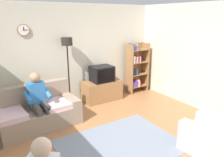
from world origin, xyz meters
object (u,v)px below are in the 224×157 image
object	(u,v)px
tv	(102,74)
tv_stand	(102,90)
couch	(33,114)
bookshelf	(136,67)
floor_lamp	(67,53)
person_on_couch	(38,98)
armchair_near_bookshelf	(213,137)

from	to	relation	value
tv	tv_stand	bearing A→B (deg)	90.00
couch	tv_stand	world-z (taller)	couch
tv	bookshelf	world-z (taller)	bookshelf
tv_stand	bookshelf	xyz separation A→B (m)	(1.29, 0.07, 0.51)
couch	floor_lamp	world-z (taller)	floor_lamp
person_on_couch	floor_lamp	bearing A→B (deg)	38.67
couch	tv_stand	distance (m)	2.15
couch	person_on_couch	size ratio (longest dim) A/B	1.58
couch	tv_stand	bearing A→B (deg)	16.21
bookshelf	floor_lamp	size ratio (longest dim) A/B	0.85
tv_stand	floor_lamp	distance (m)	1.50
armchair_near_bookshelf	tv	bearing A→B (deg)	97.38
tv_stand	person_on_couch	distance (m)	2.12
tv_stand	floor_lamp	size ratio (longest dim) A/B	0.59
armchair_near_bookshelf	person_on_couch	xyz separation A→B (m)	(-2.37, 2.53, 0.41)
armchair_near_bookshelf	bookshelf	bearing A→B (deg)	75.18
tv	person_on_couch	size ratio (longest dim) A/B	0.48
tv_stand	bookshelf	distance (m)	1.39
tv	person_on_couch	bearing A→B (deg)	-160.64
bookshelf	couch	bearing A→B (deg)	-168.72
tv_stand	floor_lamp	world-z (taller)	floor_lamp
tv_stand	armchair_near_bookshelf	xyz separation A→B (m)	(0.42, -3.24, 0.00)
tv_stand	tv	size ratio (longest dim) A/B	1.83
tv	person_on_couch	distance (m)	2.07
couch	bookshelf	distance (m)	3.46
floor_lamp	person_on_couch	size ratio (longest dim) A/B	1.49
tv_stand	armchair_near_bookshelf	distance (m)	3.27
couch	armchair_near_bookshelf	bearing A→B (deg)	-46.78
couch	person_on_couch	xyz separation A→B (m)	(0.11, -0.11, 0.39)
tv_stand	floor_lamp	xyz separation A→B (m)	(-0.94, 0.10, 1.16)
tv_stand	armchair_near_bookshelf	bearing A→B (deg)	-82.67
tv	person_on_couch	world-z (taller)	person_on_couch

